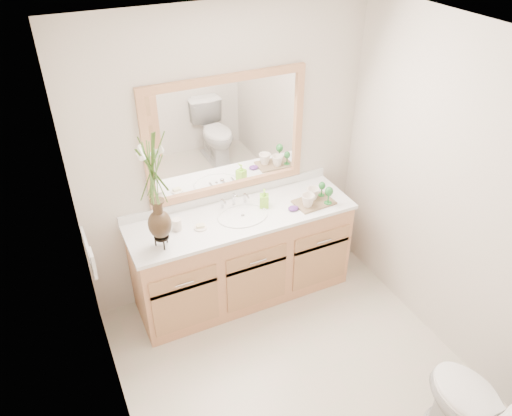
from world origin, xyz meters
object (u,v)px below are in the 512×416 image
tray (314,202)px  tumbler (177,224)px  flower_vase (154,180)px  soap_bottle (264,199)px  toilet (478,413)px

tray → tumbler: bearing=170.0°
flower_vase → tumbler: 0.55m
flower_vase → tumbler: bearing=43.1°
flower_vase → tray: flower_vase is taller
soap_bottle → tray: size_ratio=0.45×
tumbler → tray: bearing=-6.5°
toilet → flower_vase: bearing=-52.7°
flower_vase → tumbler: flower_vase is taller
soap_bottle → tray: soap_bottle is taller
flower_vase → soap_bottle: size_ratio=5.65×
soap_bottle → tray: (0.39, -0.13, -0.06)m
tray → toilet: bearing=-90.7°
tray → flower_vase: bearing=177.4°
toilet → flower_vase: size_ratio=0.92×
flower_vase → tray: 1.40m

